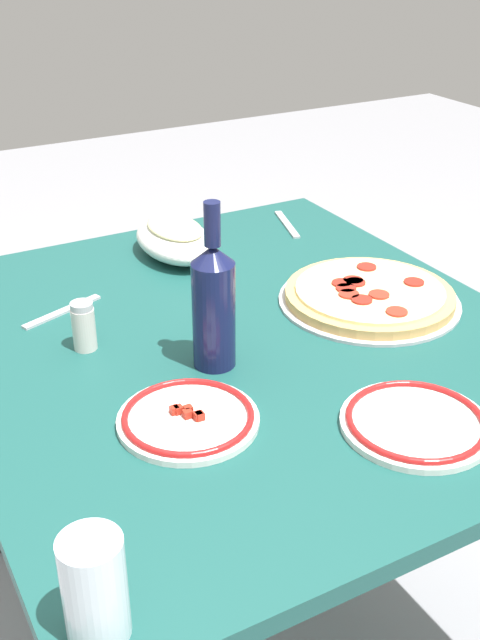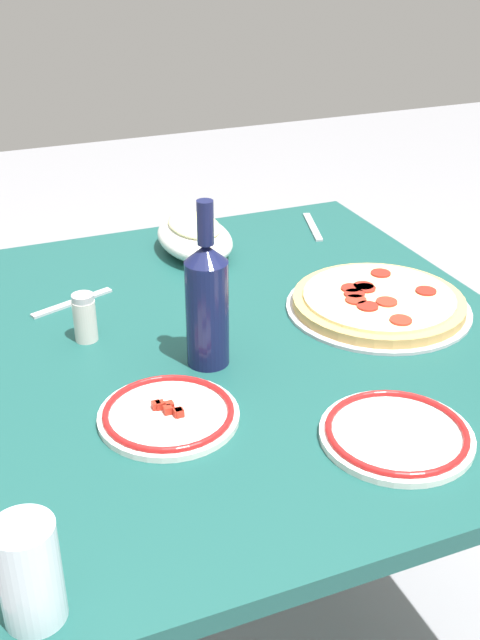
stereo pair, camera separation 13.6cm
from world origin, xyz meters
TOP-DOWN VIEW (x-y plane):
  - ground_plane at (0.00, 0.00)m, footprint 8.00×8.00m
  - dining_table at (0.00, 0.00)m, footprint 1.11×0.99m
  - pepperoni_pizza at (0.01, 0.28)m, footprint 0.34×0.34m
  - baked_pasta_dish at (-0.37, 0.05)m, footprint 0.24×0.15m
  - wine_bottle at (0.06, -0.08)m, footprint 0.07×0.07m
  - water_glass at (0.48, -0.43)m, footprint 0.07×0.07m
  - side_plate_near at (0.36, 0.09)m, footprint 0.22×0.22m
  - side_plate_far at (0.19, -0.19)m, footprint 0.21×0.21m
  - spice_shaker at (-0.09, -0.25)m, footprint 0.04×0.04m
  - fork_left at (-0.23, -0.25)m, footprint 0.07×0.17m
  - fork_right at (-0.41, 0.35)m, footprint 0.17×0.06m

SIDE VIEW (x-z plane):
  - ground_plane at x=0.00m, z-range 0.00..0.00m
  - dining_table at x=0.00m, z-range 0.24..0.97m
  - fork_left at x=-0.23m, z-range 0.73..0.74m
  - fork_right at x=-0.41m, z-range 0.73..0.74m
  - side_plate_near at x=0.36m, z-range 0.73..0.75m
  - side_plate_far at x=0.19m, z-range 0.73..0.75m
  - pepperoni_pizza at x=0.01m, z-range 0.73..0.76m
  - baked_pasta_dish at x=-0.37m, z-range 0.73..0.81m
  - spice_shaker at x=-0.09m, z-range 0.73..0.82m
  - water_glass at x=0.48m, z-range 0.73..0.86m
  - wine_bottle at x=0.06m, z-range 0.70..0.98m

